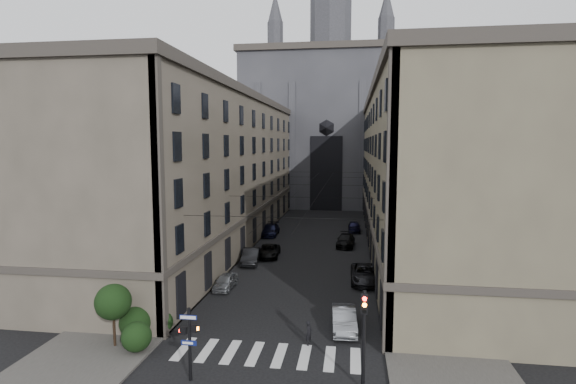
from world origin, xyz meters
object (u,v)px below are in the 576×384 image
at_px(car_right_midnear, 365,274).
at_px(car_right_midfar, 346,240).
at_px(car_left_near, 225,281).
at_px(pedestrian, 309,333).
at_px(car_left_midnear, 251,256).
at_px(car_left_midfar, 269,251).
at_px(car_left_far, 270,230).
at_px(car_right_near, 344,319).
at_px(gothic_tower, 330,119).
at_px(pedestrian_signal_left, 189,339).
at_px(car_right_far, 354,227).
at_px(traffic_light_right, 364,328).

distance_m(car_right_midnear, car_right_midfar, 14.46).
bearing_deg(car_left_near, pedestrian, -48.82).
height_order(car_left_midnear, car_right_midnear, car_left_midnear).
xyz_separation_m(car_left_midfar, car_left_far, (-2.00, 11.54, 0.11)).
xyz_separation_m(car_left_far, car_right_near, (10.69, -30.26, -0.02)).
bearing_deg(car_left_midnear, gothic_tower, 77.02).
distance_m(car_left_near, car_left_midnear, 8.37).
bearing_deg(car_right_midnear, pedestrian_signal_left, -118.32).
bearing_deg(car_left_midfar, car_right_midfar, 34.24).
bearing_deg(car_left_far, car_right_near, -71.79).
bearing_deg(car_left_midnear, pedestrian, -73.22).
relative_size(car_right_midnear, car_right_far, 1.32).
relative_size(gothic_tower, car_right_near, 12.72).
bearing_deg(traffic_light_right, car_right_midnear, 88.11).
bearing_deg(pedestrian_signal_left, car_left_midfar, 91.48).
bearing_deg(car_right_near, car_right_midfar, 86.73).
distance_m(car_left_midfar, car_left_far, 11.71).
xyz_separation_m(traffic_light_right, car_right_midnear, (0.60, 18.15, -2.50)).
bearing_deg(car_left_midnear, pedestrian_signal_left, -91.65).
distance_m(gothic_tower, traffic_light_right, 74.67).
bearing_deg(car_left_midfar, car_left_near, -101.70).
relative_size(traffic_light_right, car_left_far, 0.98).
bearing_deg(car_right_near, car_right_midnear, 77.10).
distance_m(pedestrian_signal_left, car_right_midnear, 21.01).
xyz_separation_m(car_right_midnear, pedestrian, (-3.85, -13.43, -0.01)).
bearing_deg(car_right_far, pedestrian_signal_left, -102.51).
relative_size(car_left_midnear, car_left_far, 0.90).
xyz_separation_m(traffic_light_right, car_left_midnear, (-11.16, 22.98, -2.50)).
relative_size(traffic_light_right, car_left_midnear, 1.09).
relative_size(pedestrian_signal_left, traffic_light_right, 0.77).
height_order(traffic_light_right, car_left_near, traffic_light_right).
distance_m(gothic_tower, car_left_near, 61.17).
bearing_deg(pedestrian_signal_left, gothic_tower, 87.26).
distance_m(pedestrian_signal_left, car_right_near, 11.25).
height_order(pedestrian_signal_left, car_left_midnear, pedestrian_signal_left).
relative_size(car_left_midfar, car_right_far, 1.11).
relative_size(car_right_far, pedestrian, 2.75).
bearing_deg(pedestrian_signal_left, pedestrian, 41.24).
bearing_deg(pedestrian, car_left_near, 59.83).
bearing_deg(car_left_far, car_right_midfar, -27.42).
relative_size(car_right_near, car_right_midnear, 0.81).
xyz_separation_m(car_right_far, pedestrian, (-2.92, -37.28, 0.05)).
xyz_separation_m(traffic_light_right, car_right_near, (-1.11, 7.32, -2.54)).
bearing_deg(car_left_near, car_right_near, -33.71).
height_order(car_left_near, car_left_far, car_left_far).
xyz_separation_m(pedestrian_signal_left, traffic_light_right, (9.11, 0.42, 0.97)).
xyz_separation_m(gothic_tower, pedestrian_signal_left, (-3.51, -73.46, -15.48)).
distance_m(car_left_midnear, car_right_far, 21.89).
bearing_deg(car_right_far, pedestrian, -95.29).
bearing_deg(car_right_midnear, gothic_tower, 95.74).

